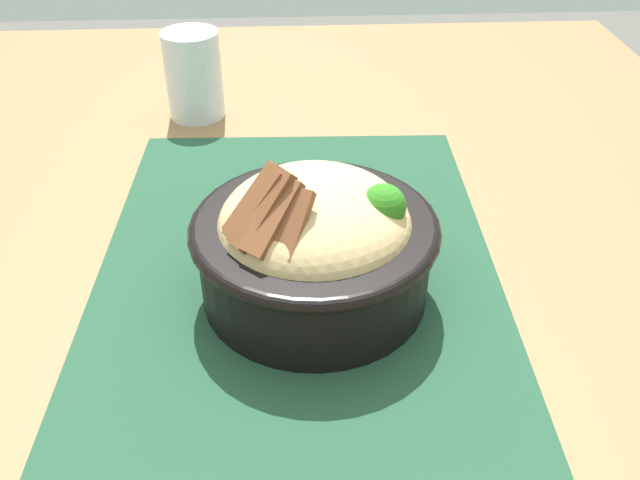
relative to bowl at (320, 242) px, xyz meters
The scene contains 5 objects.
table 0.13m from the bowl, 39.41° to the left, with size 1.22×0.98×0.76m.
placemat 0.06m from the bowl, 17.88° to the left, with size 0.45×0.32×0.00m, color #1E422D.
bowl is the anchor object (origin of this frame).
fork 0.15m from the bowl, ahead, with size 0.03×0.13×0.00m.
drinking_glass 0.35m from the bowl, 20.16° to the left, with size 0.06×0.06×0.10m.
Camera 1 is at (-0.43, 0.00, 1.11)m, focal length 38.50 mm.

